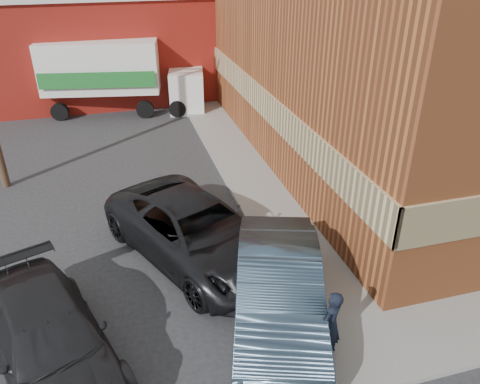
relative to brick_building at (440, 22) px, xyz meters
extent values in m
plane|color=#28282B|center=(-8.50, -9.00, -4.68)|extent=(90.00, 90.00, 0.00)
cube|color=#A8572B|center=(0.00, 0.00, -0.18)|extent=(14.00, 18.00, 9.00)
cube|color=#D8BD85|center=(-7.04, 0.00, -2.38)|extent=(0.08, 18.16, 1.00)
cube|color=gray|center=(-7.90, 0.00, -4.62)|extent=(1.80, 18.00, 0.12)
cube|color=maroon|center=(-14.50, 11.00, -2.18)|extent=(16.00, 8.00, 5.00)
imported|color=black|center=(-8.70, -9.76, -3.80)|extent=(0.67, 0.61, 1.53)
imported|color=#2F3F4E|center=(-9.30, -8.50, -3.86)|extent=(3.18, 5.30, 1.65)
imported|color=black|center=(-10.51, -5.71, -3.88)|extent=(4.83, 6.34, 1.60)
imported|color=black|center=(-13.89, -8.50, -3.99)|extent=(3.47, 5.14, 1.38)
cube|color=white|center=(-12.50, 7.00, -2.43)|extent=(5.60, 3.05, 2.30)
cube|color=#1E702A|center=(-12.69, 5.95, -2.78)|extent=(5.04, 0.95, 0.71)
cube|color=white|center=(-9.11, 6.37, -3.71)|extent=(1.92, 2.20, 1.94)
cylinder|color=black|center=(-14.57, 6.49, -4.29)|extent=(0.83, 0.41, 0.80)
cylinder|color=black|center=(-14.25, 8.23, -4.29)|extent=(0.83, 0.41, 0.80)
cylinder|color=black|center=(-10.75, 5.78, -4.29)|extent=(0.83, 0.41, 0.80)
cylinder|color=black|center=(-10.42, 7.52, -4.29)|extent=(0.83, 0.41, 0.80)
cylinder|color=black|center=(-9.27, 5.51, -4.29)|extent=(0.83, 0.41, 0.80)
cylinder|color=black|center=(-8.95, 7.24, -4.29)|extent=(0.83, 0.41, 0.80)
camera|label=1|loc=(-12.16, -15.70, 2.67)|focal=35.00mm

